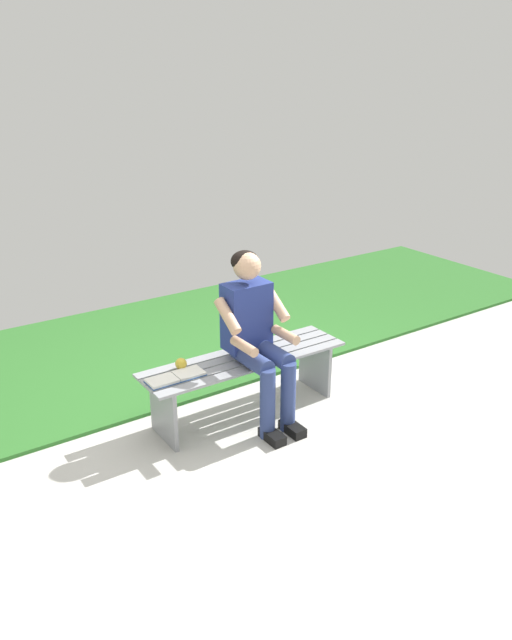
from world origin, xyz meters
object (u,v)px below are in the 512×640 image
person_seated (256,332)px  bench_near (245,371)px  apple (181,364)px  book_open (176,377)px

person_seated → bench_near: bearing=-72.4°
bench_near → apple: apple is taller
bench_near → person_seated: 0.37m
bench_near → apple: size_ratio=19.07×
bench_near → apple: (0.48, -0.09, 0.16)m
apple → book_open: (0.10, 0.11, -0.03)m
book_open → apple: bearing=-132.4°
bench_near → apple: bearing=-10.8°
apple → person_seated: bearing=159.3°
bench_near → apple: 0.51m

